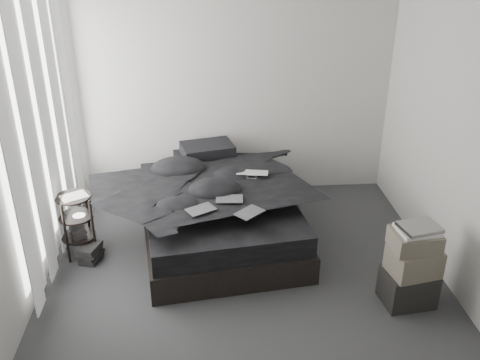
{
  "coord_description": "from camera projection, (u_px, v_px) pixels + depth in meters",
  "views": [
    {
      "loc": [
        -0.35,
        -3.66,
        2.94
      ],
      "look_at": [
        0.0,
        0.8,
        0.75
      ],
      "focal_mm": 40.0,
      "sensor_mm": 36.0,
      "label": 1
    }
  ],
  "objects": [
    {
      "name": "floor",
      "position": [
        247.0,
        299.0,
        4.6
      ],
      "size": [
        3.6,
        4.2,
        0.01
      ],
      "primitive_type": "cube",
      "color": "#333436",
      "rests_on": "ground"
    },
    {
      "name": "wall_back",
      "position": [
        231.0,
        84.0,
        5.91
      ],
      "size": [
        3.6,
        0.01,
        2.6
      ],
      "primitive_type": "cube",
      "color": "beige",
      "rests_on": "ground"
    },
    {
      "name": "wall_left",
      "position": [
        3.0,
        169.0,
        3.9
      ],
      "size": [
        0.01,
        4.2,
        2.6
      ],
      "primitive_type": "cube",
      "color": "beige",
      "rests_on": "ground"
    },
    {
      "name": "wall_right",
      "position": [
        478.0,
        154.0,
        4.15
      ],
      "size": [
        0.01,
        4.2,
        2.6
      ],
      "primitive_type": "cube",
      "color": "beige",
      "rests_on": "ground"
    },
    {
      "name": "window_left",
      "position": [
        37.0,
        121.0,
        4.69
      ],
      "size": [
        0.02,
        2.0,
        2.3
      ],
      "primitive_type": "cube",
      "color": "white",
      "rests_on": "wall_left"
    },
    {
      "name": "curtain_left",
      "position": [
        44.0,
        128.0,
        4.72
      ],
      "size": [
        0.06,
        2.12,
        2.48
      ],
      "primitive_type": "cube",
      "color": "white",
      "rests_on": "wall_left"
    },
    {
      "name": "bed",
      "position": [
        218.0,
        226.0,
        5.44
      ],
      "size": [
        1.72,
        2.13,
        0.27
      ],
      "primitive_type": "cube",
      "rotation": [
        0.0,
        0.0,
        0.13
      ],
      "color": "black",
      "rests_on": "floor"
    },
    {
      "name": "mattress",
      "position": [
        218.0,
        205.0,
        5.33
      ],
      "size": [
        1.66,
        2.07,
        0.21
      ],
      "primitive_type": "cube",
      "rotation": [
        0.0,
        0.0,
        0.13
      ],
      "color": "black",
      "rests_on": "bed"
    },
    {
      "name": "duvet",
      "position": [
        218.0,
        188.0,
        5.2
      ],
      "size": [
        1.65,
        1.84,
        0.23
      ],
      "primitive_type": "imported",
      "rotation": [
        0.0,
        0.0,
        0.13
      ],
      "color": "black",
      "rests_on": "mattress"
    },
    {
      "name": "pillow_lower",
      "position": [
        201.0,
        160.0,
        5.92
      ],
      "size": [
        0.64,
        0.47,
        0.13
      ],
      "primitive_type": "cube",
      "rotation": [
        0.0,
        0.0,
        0.13
      ],
      "color": "black",
      "rests_on": "mattress"
    },
    {
      "name": "pillow_upper",
      "position": [
        207.0,
        149.0,
        5.86
      ],
      "size": [
        0.62,
        0.5,
        0.12
      ],
      "primitive_type": "cube",
      "rotation": [
        0.0,
        0.0,
        0.24
      ],
      "color": "black",
      "rests_on": "pillow_lower"
    },
    {
      "name": "laptop",
      "position": [
        252.0,
        169.0,
        5.29
      ],
      "size": [
        0.34,
        0.25,
        0.02
      ],
      "primitive_type": "imported",
      "rotation": [
        0.0,
        0.0,
        -0.18
      ],
      "color": "silver",
      "rests_on": "duvet"
    },
    {
      "name": "comic_a",
      "position": [
        201.0,
        202.0,
        4.68
      ],
      "size": [
        0.29,
        0.26,
        0.01
      ],
      "primitive_type": "cube",
      "rotation": [
        0.0,
        0.0,
        0.52
      ],
      "color": "black",
      "rests_on": "duvet"
    },
    {
      "name": "comic_b",
      "position": [
        229.0,
        191.0,
        4.86
      ],
      "size": [
        0.26,
        0.18,
        0.01
      ],
      "primitive_type": "cube",
      "rotation": [
        0.0,
        0.0,
        -0.08
      ],
      "color": "black",
      "rests_on": "duvet"
    },
    {
      "name": "comic_c",
      "position": [
        250.0,
        204.0,
        4.63
      ],
      "size": [
        0.29,
        0.29,
        0.01
      ],
      "primitive_type": "cube",
      "rotation": [
        0.0,
        0.0,
        0.74
      ],
      "color": "black",
      "rests_on": "duvet"
    },
    {
      "name": "side_stand",
      "position": [
        77.0,
        225.0,
        5.11
      ],
      "size": [
        0.43,
        0.43,
        0.61
      ],
      "primitive_type": "cylinder",
      "rotation": [
        0.0,
        0.0,
        0.36
      ],
      "color": "black",
      "rests_on": "floor"
    },
    {
      "name": "papers",
      "position": [
        74.0,
        197.0,
        4.97
      ],
      "size": [
        0.29,
        0.27,
        0.01
      ],
      "primitive_type": "cube",
      "rotation": [
        0.0,
        0.0,
        0.54
      ],
      "color": "white",
      "rests_on": "side_stand"
    },
    {
      "name": "floor_books",
      "position": [
        91.0,
        253.0,
        5.09
      ],
      "size": [
        0.22,
        0.26,
        0.16
      ],
      "primitive_type": "cube",
      "rotation": [
        0.0,
        0.0,
        -0.28
      ],
      "color": "black",
      "rests_on": "floor"
    },
    {
      "name": "box_lower",
      "position": [
        408.0,
        287.0,
        4.5
      ],
      "size": [
        0.45,
        0.37,
        0.3
      ],
      "primitive_type": "cube",
      "rotation": [
        0.0,
        0.0,
        0.12
      ],
      "color": "black",
      "rests_on": "floor"
    },
    {
      "name": "box_mid",
      "position": [
        414.0,
        261.0,
        4.38
      ],
      "size": [
        0.43,
        0.37,
        0.23
      ],
      "primitive_type": "cube",
      "rotation": [
        0.0,
        0.0,
        0.19
      ],
      "color": "#615A4C",
      "rests_on": "box_lower"
    },
    {
      "name": "box_upper",
      "position": [
        415.0,
        240.0,
        4.3
      ],
      "size": [
        0.38,
        0.32,
        0.16
      ],
      "primitive_type": "cube",
      "rotation": [
        0.0,
        0.0,
        0.06
      ],
      "color": "#615A4C",
      "rests_on": "box_mid"
    },
    {
      "name": "art_book_white",
      "position": [
        417.0,
        230.0,
        4.26
      ],
      "size": [
        0.34,
        0.28,
        0.03
      ],
      "primitive_type": "cube",
      "rotation": [
        0.0,
        0.0,
        0.12
      ],
      "color": "silver",
      "rests_on": "box_upper"
    },
    {
      "name": "art_book_snake",
      "position": [
        420.0,
        227.0,
        4.24
      ],
      "size": [
        0.35,
        0.3,
        0.03
      ],
      "primitive_type": "cube",
      "rotation": [
        0.0,
        0.0,
        0.22
      ],
      "color": "silver",
      "rests_on": "art_book_white"
    }
  ]
}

